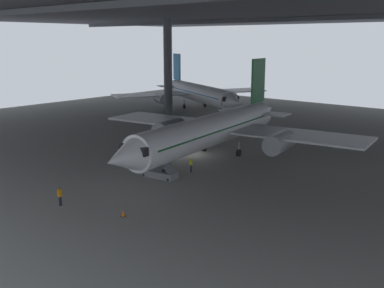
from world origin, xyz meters
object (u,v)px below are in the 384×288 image
crew_worker_by_stairs (191,164)px  traffic_cone_orange (123,213)px  airplane_distant (198,93)px  crew_worker_near_nose (60,195)px  boarding_stairs (159,170)px  airplane_main (213,129)px

crew_worker_by_stairs → traffic_cone_orange: 13.76m
airplane_distant → crew_worker_near_nose: bearing=-62.6°
crew_worker_near_nose → boarding_stairs: bearing=86.9°
airplane_main → airplane_distant: (-26.21, 29.20, -0.09)m
boarding_stairs → crew_worker_near_nose: 11.55m
crew_worker_by_stairs → airplane_distant: airplane_distant is taller
airplane_main → airplane_distant: bearing=131.9°
airplane_main → crew_worker_by_stairs: airplane_main is taller
boarding_stairs → airplane_distant: (-26.94, 39.27, 2.62)m
crew_worker_near_nose → traffic_cone_orange: size_ratio=2.84×
crew_worker_by_stairs → boarding_stairs: bearing=-112.0°
airplane_main → crew_worker_near_nose: bearing=-89.7°
crew_worker_near_nose → traffic_cone_orange: bearing=16.9°
traffic_cone_orange → boarding_stairs: bearing=119.0°
airplane_main → crew_worker_near_nose: 21.75m
airplane_main → boarding_stairs: 10.46m
airplane_distant → traffic_cone_orange: 58.77m
crew_worker_by_stairs → traffic_cone_orange: (3.99, -13.16, -0.64)m
boarding_stairs → airplane_distant: airplane_distant is taller
airplane_main → boarding_stairs: (0.73, -10.08, -2.71)m
airplane_main → crew_worker_by_stairs: 7.40m
airplane_main → boarding_stairs: size_ratio=7.83×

